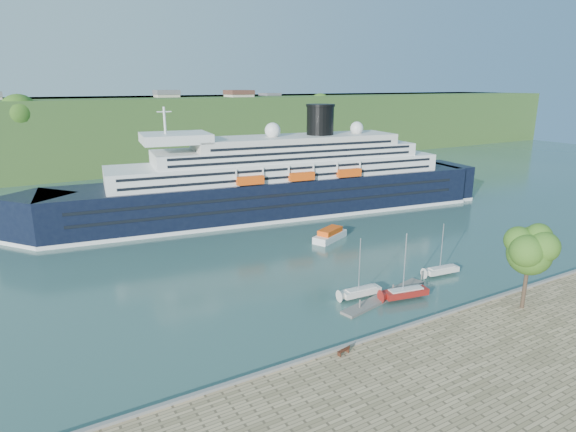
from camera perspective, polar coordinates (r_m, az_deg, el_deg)
The scene contains 11 objects.
ground at distance 62.91m, azimuth 16.28°, elevation -12.44°, with size 400.00×400.00×0.00m, color #2E524D.
far_hillside at distance 187.95m, azimuth -17.33°, elevation 9.61°, with size 400.00×50.00×24.00m, color #2E5923.
quay_coping at distance 62.27m, azimuth 16.49°, elevation -11.57°, with size 220.00×0.50×0.30m, color slate.
cruise_ship at distance 107.18m, azimuth -1.80°, elevation 6.54°, with size 108.83×15.85×24.44m, color black, non-canonical shape.
park_bench at distance 53.21m, azimuth 6.57°, elevation -15.51°, with size 1.51×0.62×0.97m, color #472114, non-canonical shape.
promenade_tree at distance 67.46m, azimuth 26.57°, elevation -5.08°, with size 7.25×7.25×12.01m, color #2C5917, non-canonical shape.
floating_pontoon at distance 69.04m, azimuth 11.42°, elevation -9.34°, with size 16.49×2.02×0.37m, color slate, non-canonical shape.
sailboat_white_near at distance 67.11m, azimuth 8.77°, elevation -6.28°, with size 6.42×1.78×8.29m, color silver, non-canonical shape.
sailboat_red at distance 67.67m, azimuth 13.98°, elevation -6.01°, with size 7.04×1.96×9.09m, color maroon, non-canonical shape.
sailboat_white_far at distance 77.71m, azimuth 17.97°, elevation -3.94°, with size 6.18×1.72×7.98m, color silver, non-canonical shape.
tender_launch at distance 91.73m, azimuth 5.00°, elevation -2.16°, with size 8.29×2.84×2.29m, color #E94C0D, non-canonical shape.
Camera 1 is at (-41.51, -37.54, 28.72)m, focal length 30.00 mm.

